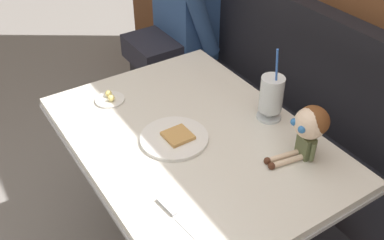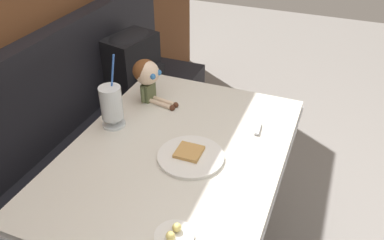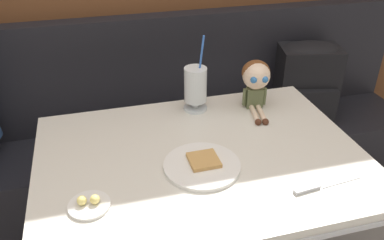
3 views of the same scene
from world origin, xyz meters
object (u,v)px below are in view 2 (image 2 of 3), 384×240
Objects in this scene: butter_saucer at (174,235)px; butter_knife at (259,125)px; backpack at (133,64)px; toast_plate at (191,156)px; milkshake_glass at (111,104)px; seated_doll at (147,75)px.

butter_knife is (0.66, -0.10, -0.00)m from butter_saucer.
butter_saucer is 0.30× the size of backpack.
butter_saucer is at bearing -165.64° from toast_plate.
milkshake_glass is at bearing 111.37° from butter_knife.
butter_saucer is at bearing -147.79° from seated_doll.
backpack is (0.45, 0.34, -0.21)m from seated_doll.
backpack is at bearing 34.18° from butter_saucer.
seated_doll is at bearing -10.20° from milkshake_glass.
butter_saucer is at bearing -145.82° from backpack.
seated_doll reaches higher than toast_plate.
toast_plate is 0.36m from butter_knife.
butter_saucer is (-0.44, -0.47, -0.09)m from milkshake_glass.
milkshake_glass is (0.08, 0.38, 0.09)m from toast_plate.
backpack is at bearing 37.01° from seated_doll.
backpack is (0.76, 0.67, -0.09)m from toast_plate.
backpack is (0.46, 0.86, -0.09)m from butter_knife.
seated_doll is at bearing 46.46° from toast_plate.
toast_plate is 0.48m from seated_doll.
butter_saucer reaches higher than butter_knife.
milkshake_glass is 0.62m from butter_knife.
seated_doll is (0.24, -0.04, 0.03)m from milkshake_glass.
milkshake_glass is 2.63× the size of butter_saucer.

